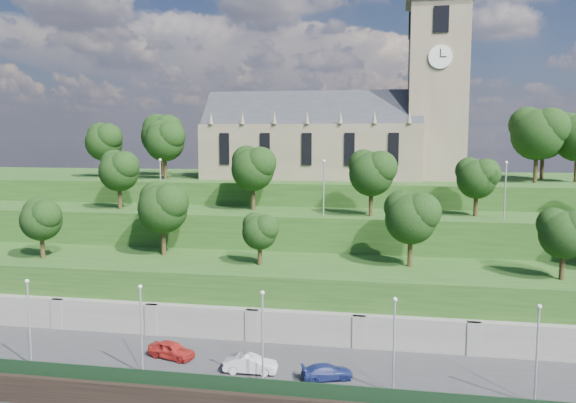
% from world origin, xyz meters
% --- Properties ---
extents(promenade, '(160.00, 12.00, 2.00)m').
position_xyz_m(promenade, '(0.00, 6.00, 1.00)').
color(promenade, '#2D2D30').
rests_on(promenade, ground).
extents(fence, '(160.00, 0.10, 1.20)m').
position_xyz_m(fence, '(0.00, 0.60, 2.60)').
color(fence, black).
rests_on(fence, promenade).
extents(retaining_wall, '(160.00, 2.10, 5.00)m').
position_xyz_m(retaining_wall, '(0.00, 11.97, 2.50)').
color(retaining_wall, slate).
rests_on(retaining_wall, ground).
extents(embankment_lower, '(160.00, 12.00, 8.00)m').
position_xyz_m(embankment_lower, '(0.00, 18.00, 4.00)').
color(embankment_lower, '#1F4216').
rests_on(embankment_lower, ground).
extents(embankment_upper, '(160.00, 10.00, 12.00)m').
position_xyz_m(embankment_upper, '(0.00, 29.00, 6.00)').
color(embankment_upper, '#1F4216').
rests_on(embankment_upper, ground).
extents(hilltop, '(160.00, 32.00, 15.00)m').
position_xyz_m(hilltop, '(0.00, 50.00, 7.50)').
color(hilltop, '#1F4216').
rests_on(hilltop, ground).
extents(church, '(38.60, 12.35, 27.60)m').
position_xyz_m(church, '(0.79, 45.98, 22.52)').
color(church, '#70644E').
rests_on(church, hilltop).
extents(trees_lower, '(65.49, 8.98, 8.24)m').
position_xyz_m(trees_lower, '(3.24, 18.55, 13.06)').
color(trees_lower, '#2E2312').
rests_on(trees_lower, embankment_lower).
extents(trees_upper, '(64.05, 8.31, 8.11)m').
position_xyz_m(trees_upper, '(1.89, 28.26, 17.15)').
color(trees_upper, '#2E2312').
rests_on(trees_upper, embankment_upper).
extents(trees_hilltop, '(75.17, 16.17, 10.23)m').
position_xyz_m(trees_hilltop, '(3.70, 44.70, 21.50)').
color(trees_hilltop, '#2E2312').
rests_on(trees_hilltop, hilltop).
extents(lamp_posts_promenade, '(60.36, 0.36, 7.40)m').
position_xyz_m(lamp_posts_promenade, '(-2.00, 2.50, 6.30)').
color(lamp_posts_promenade, '#B2B2B7').
rests_on(lamp_posts_promenade, promenade).
extents(lamp_posts_upper, '(40.36, 0.36, 6.55)m').
position_xyz_m(lamp_posts_upper, '(0.00, 26.00, 15.86)').
color(lamp_posts_upper, '#B2B2B7').
rests_on(lamp_posts_upper, embankment_upper).
extents(car_left, '(4.57, 2.82, 1.45)m').
position_xyz_m(car_left, '(-10.93, 6.02, 2.73)').
color(car_left, '#A41F1B').
rests_on(car_left, promenade).
extents(car_middle, '(4.42, 1.72, 1.43)m').
position_xyz_m(car_middle, '(-3.42, 4.24, 2.72)').
color(car_middle, '#BCBAC0').
rests_on(car_middle, promenade).
extents(car_right, '(4.43, 2.92, 1.19)m').
position_xyz_m(car_right, '(2.87, 4.08, 2.60)').
color(car_right, navy).
rests_on(car_right, promenade).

